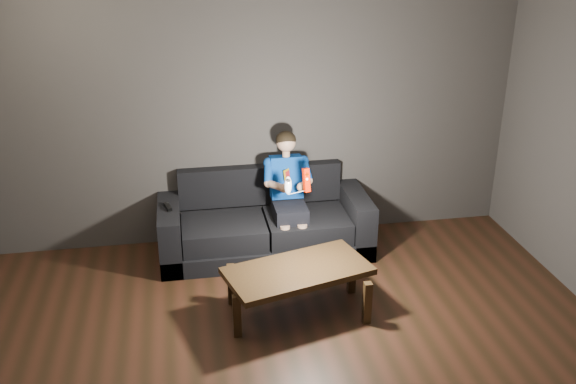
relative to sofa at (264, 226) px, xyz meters
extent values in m
cube|color=#3B3834|center=(-0.03, 0.32, 1.10)|extent=(5.00, 0.04, 2.70)
cube|color=black|center=(0.00, -0.03, -0.16)|extent=(1.95, 0.84, 0.17)
cube|color=black|center=(-0.39, -0.12, 0.02)|extent=(0.76, 0.59, 0.20)
cube|color=black|center=(0.39, -0.12, 0.02)|extent=(0.76, 0.59, 0.20)
cube|color=black|center=(0.00, 0.30, 0.32)|extent=(1.56, 0.20, 0.38)
cube|color=black|center=(-0.88, -0.03, 0.02)|extent=(0.20, 0.84, 0.53)
cube|color=black|center=(0.88, -0.03, 0.02)|extent=(0.20, 0.84, 0.53)
cube|color=black|center=(0.22, -0.14, 0.20)|extent=(0.30, 0.37, 0.14)
cube|color=#093B90|center=(0.22, 0.06, 0.46)|extent=(0.30, 0.21, 0.41)
cube|color=gold|center=(0.22, -0.02, 0.52)|extent=(0.09, 0.09, 0.10)
cube|color=red|center=(0.22, -0.03, 0.52)|extent=(0.06, 0.06, 0.06)
cylinder|color=tan|center=(0.22, 0.06, 0.69)|extent=(0.07, 0.07, 0.06)
sphere|color=tan|center=(0.22, 0.06, 0.80)|extent=(0.18, 0.18, 0.18)
ellipsoid|color=black|center=(0.22, 0.07, 0.82)|extent=(0.19, 0.19, 0.16)
cylinder|color=#093B90|center=(0.04, 0.00, 0.54)|extent=(0.08, 0.22, 0.19)
cylinder|color=#093B90|center=(0.40, 0.00, 0.54)|extent=(0.08, 0.22, 0.19)
cylinder|color=tan|center=(0.09, -0.16, 0.49)|extent=(0.14, 0.23, 0.10)
cylinder|color=tan|center=(0.36, -0.16, 0.49)|extent=(0.14, 0.23, 0.10)
sphere|color=tan|center=(0.15, -0.26, 0.48)|extent=(0.08, 0.08, 0.08)
sphere|color=tan|center=(0.31, -0.26, 0.48)|extent=(0.08, 0.08, 0.08)
cylinder|color=tan|center=(0.14, -0.33, -0.02)|extent=(0.09, 0.09, 0.34)
cylinder|color=tan|center=(0.30, -0.33, -0.02)|extent=(0.09, 0.09, 0.34)
cube|color=red|center=(0.31, -0.47, 0.63)|extent=(0.07, 0.09, 0.21)
cube|color=#701900|center=(0.31, -0.49, 0.69)|extent=(0.03, 0.02, 0.03)
cylinder|color=white|center=(0.31, -0.49, 0.62)|extent=(0.02, 0.01, 0.02)
ellipsoid|color=white|center=(0.15, -0.46, 0.59)|extent=(0.09, 0.11, 0.17)
cylinder|color=black|center=(0.15, -0.50, 0.65)|extent=(0.03, 0.01, 0.03)
cube|color=black|center=(-0.88, -0.07, 0.30)|extent=(0.08, 0.17, 0.03)
cube|color=black|center=(-0.88, -0.02, 0.32)|extent=(0.02, 0.02, 0.00)
cube|color=black|center=(0.11, -1.11, 0.13)|extent=(1.23, 0.84, 0.05)
cube|color=black|center=(-0.40, -1.34, -0.07)|extent=(0.06, 0.06, 0.36)
cube|color=black|center=(0.62, -1.34, -0.07)|extent=(0.06, 0.06, 0.36)
cube|color=black|center=(-0.40, -0.88, -0.07)|extent=(0.06, 0.06, 0.36)
cube|color=black|center=(0.62, -0.88, -0.07)|extent=(0.06, 0.06, 0.36)
camera|label=1|loc=(-0.72, -5.40, 2.69)|focal=40.00mm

